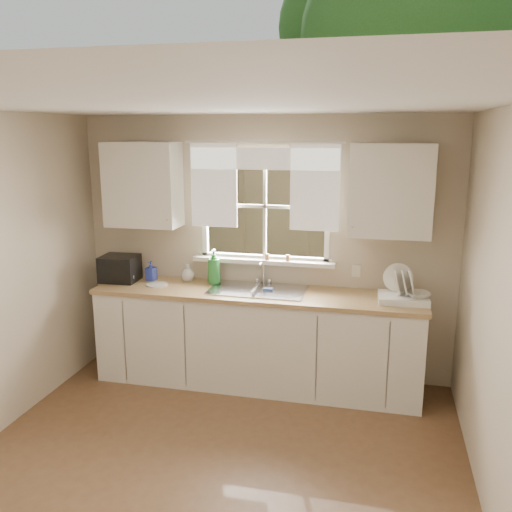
% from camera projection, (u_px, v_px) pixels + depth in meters
% --- Properties ---
extents(ground, '(4.00, 4.00, 0.00)m').
position_uv_depth(ground, '(199.00, 494.00, 3.59)').
color(ground, brown).
rests_on(ground, ground).
extents(room_walls, '(3.62, 4.02, 2.50)m').
position_uv_depth(room_walls, '(191.00, 320.00, 3.25)').
color(room_walls, beige).
rests_on(room_walls, ground).
extents(ceiling, '(3.60, 4.00, 0.02)m').
position_uv_depth(ceiling, '(189.00, 103.00, 3.03)').
color(ceiling, silver).
rests_on(ceiling, room_walls).
extents(window, '(1.38, 0.16, 1.06)m').
position_uv_depth(window, '(264.00, 224.00, 5.16)').
color(window, white).
rests_on(window, room_walls).
extents(curtains, '(1.50, 0.03, 0.81)m').
position_uv_depth(curtains, '(263.00, 177.00, 5.01)').
color(curtains, white).
rests_on(curtains, room_walls).
extents(base_cabinets, '(3.00, 0.62, 0.87)m').
position_uv_depth(base_cabinets, '(257.00, 340.00, 5.09)').
color(base_cabinets, silver).
rests_on(base_cabinets, ground).
extents(countertop, '(3.04, 0.65, 0.04)m').
position_uv_depth(countertop, '(257.00, 293.00, 4.98)').
color(countertop, tan).
rests_on(countertop, base_cabinets).
extents(upper_cabinet_left, '(0.70, 0.33, 0.80)m').
position_uv_depth(upper_cabinet_left, '(143.00, 185.00, 5.16)').
color(upper_cabinet_left, silver).
rests_on(upper_cabinet_left, room_walls).
extents(upper_cabinet_right, '(0.70, 0.33, 0.80)m').
position_uv_depth(upper_cabinet_right, '(391.00, 190.00, 4.65)').
color(upper_cabinet_right, silver).
rests_on(upper_cabinet_right, room_walls).
extents(wall_outlet, '(0.08, 0.01, 0.12)m').
position_uv_depth(wall_outlet, '(356.00, 271.00, 5.04)').
color(wall_outlet, beige).
rests_on(wall_outlet, room_walls).
extents(sill_jars, '(0.24, 0.04, 0.06)m').
position_uv_depth(sill_jars, '(277.00, 257.00, 5.14)').
color(sill_jars, brown).
rests_on(sill_jars, window).
extents(backyard, '(20.00, 10.00, 6.13)m').
position_uv_depth(backyard, '(363.00, 73.00, 10.67)').
color(backyard, '#335421').
rests_on(backyard, ground).
extents(sink, '(0.88, 0.52, 0.40)m').
position_uv_depth(sink, '(258.00, 298.00, 5.03)').
color(sink, '#B7B7BC').
rests_on(sink, countertop).
extents(dish_rack, '(0.44, 0.34, 0.30)m').
position_uv_depth(dish_rack, '(403.00, 294.00, 4.68)').
color(dish_rack, white).
rests_on(dish_rack, countertop).
extents(bowl, '(0.26, 0.26, 0.05)m').
position_uv_depth(bowl, '(418.00, 295.00, 4.60)').
color(bowl, silver).
rests_on(bowl, dish_rack).
extents(soap_bottle_a, '(0.14, 0.14, 0.34)m').
position_uv_depth(soap_bottle_a, '(214.00, 267.00, 5.20)').
color(soap_bottle_a, '#2B8435').
rests_on(soap_bottle_a, countertop).
extents(soap_bottle_b, '(0.10, 0.10, 0.19)m').
position_uv_depth(soap_bottle_b, '(151.00, 271.00, 5.33)').
color(soap_bottle_b, '#3244BD').
rests_on(soap_bottle_b, countertop).
extents(soap_bottle_c, '(0.17, 0.17, 0.17)m').
position_uv_depth(soap_bottle_c, '(188.00, 273.00, 5.31)').
color(soap_bottle_c, beige).
rests_on(soap_bottle_c, countertop).
extents(saucer, '(0.20, 0.20, 0.01)m').
position_uv_depth(saucer, '(157.00, 285.00, 5.17)').
color(saucer, silver).
rests_on(saucer, countertop).
extents(cup, '(0.16, 0.16, 0.10)m').
position_uv_depth(cup, '(128.00, 278.00, 5.23)').
color(cup, white).
rests_on(cup, countertop).
extents(black_appliance, '(0.36, 0.31, 0.25)m').
position_uv_depth(black_appliance, '(120.00, 268.00, 5.30)').
color(black_appliance, black).
rests_on(black_appliance, countertop).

